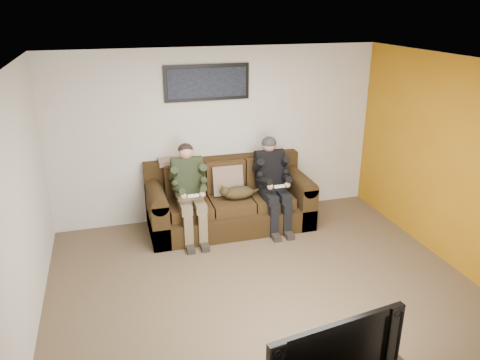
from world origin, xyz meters
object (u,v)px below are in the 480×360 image
object	(u,v)px
framed_poster	(207,83)
person_left	(189,186)
sofa	(228,201)
person_right	(272,178)
television	(328,350)
cat	(237,192)

from	to	relation	value
framed_poster	person_left	bearing A→B (deg)	-125.77
sofa	person_right	bearing A→B (deg)	-18.00
sofa	television	world-z (taller)	television
sofa	person_left	size ratio (longest dim) A/B	1.80
cat	television	bearing A→B (deg)	-95.18
person_left	person_right	distance (m)	1.24
person_left	framed_poster	distance (m)	1.52
person_left	cat	bearing A→B (deg)	1.37
person_right	framed_poster	size ratio (longest dim) A/B	1.07
person_left	television	xyz separation A→B (m)	(0.38, -3.58, 0.03)
person_left	person_right	size ratio (longest dim) A/B	0.99
cat	framed_poster	bearing A→B (deg)	116.99
television	person_left	bearing A→B (deg)	87.73
person_right	framed_poster	world-z (taller)	framed_poster
framed_poster	television	bearing A→B (deg)	-90.53
cat	framed_poster	distance (m)	1.65
cat	framed_poster	xyz separation A→B (m)	(-0.29, 0.57, 1.52)
person_right	sofa	bearing A→B (deg)	162.00
sofa	cat	bearing A→B (deg)	-64.59
sofa	person_left	distance (m)	0.76
person_right	framed_poster	bearing A→B (deg)	144.63
cat	television	xyz separation A→B (m)	(-0.33, -3.60, 0.21)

